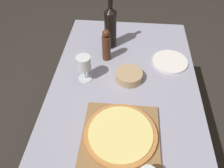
{
  "coord_description": "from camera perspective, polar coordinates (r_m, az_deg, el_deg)",
  "views": [
    {
      "loc": [
        0.01,
        -0.8,
        1.63
      ],
      "look_at": [
        -0.06,
        -0.02,
        0.79
      ],
      "focal_mm": 35.0,
      "sensor_mm": 36.0,
      "label": 1
    }
  ],
  "objects": [
    {
      "name": "pepper_mill",
      "position": [
        1.32,
        -1.48,
        9.97
      ],
      "size": [
        0.05,
        0.05,
        0.21
      ],
      "color": "#4C2819",
      "rests_on": "dining_table"
    },
    {
      "name": "pizza",
      "position": [
        1.0,
        1.97,
        -12.87
      ],
      "size": [
        0.33,
        0.33,
        0.02
      ],
      "color": "#BC7A3D",
      "rests_on": "cutting_board"
    },
    {
      "name": "cutting_board",
      "position": [
        1.02,
        1.94,
        -13.44
      ],
      "size": [
        0.35,
        0.35,
        0.02
      ],
      "color": "olive",
      "rests_on": "dining_table"
    },
    {
      "name": "wine_bottle",
      "position": [
        1.4,
        -0.42,
        14.74
      ],
      "size": [
        0.08,
        0.08,
        0.35
      ],
      "color": "black",
      "rests_on": "dining_table"
    },
    {
      "name": "dining_table",
      "position": [
        1.27,
        2.94,
        -4.28
      ],
      "size": [
        0.82,
        1.36,
        0.73
      ],
      "color": "#9393A8",
      "rests_on": "ground_plane"
    },
    {
      "name": "ground_plane",
      "position": [
        1.81,
        2.16,
        -16.83
      ],
      "size": [
        12.0,
        12.0,
        0.0
      ],
      "primitive_type": "plane",
      "color": "#2D2823"
    },
    {
      "name": "small_bowl",
      "position": [
        1.23,
        4.43,
        2.14
      ],
      "size": [
        0.15,
        0.15,
        0.05
      ],
      "color": "tan",
      "rests_on": "dining_table"
    },
    {
      "name": "dinner_plate",
      "position": [
        1.39,
        14.91,
        5.69
      ],
      "size": [
        0.22,
        0.22,
        0.01
      ],
      "color": "white",
      "rests_on": "dining_table"
    },
    {
      "name": "wine_glass",
      "position": [
        1.19,
        -7.4,
        5.21
      ],
      "size": [
        0.08,
        0.08,
        0.16
      ],
      "color": "silver",
      "rests_on": "dining_table"
    }
  ]
}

